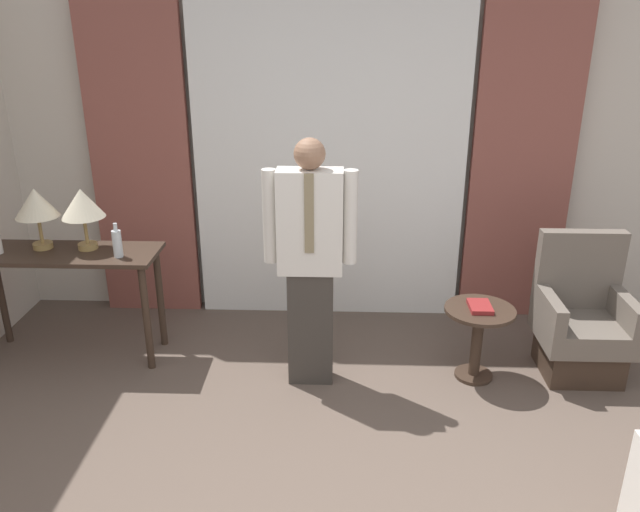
{
  "coord_description": "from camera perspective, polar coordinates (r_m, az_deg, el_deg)",
  "views": [
    {
      "loc": [
        0.1,
        -1.9,
        2.31
      ],
      "look_at": [
        -0.03,
        1.57,
        0.95
      ],
      "focal_mm": 35.0,
      "sensor_mm": 36.0,
      "label": 1
    }
  ],
  "objects": [
    {
      "name": "table_lamp_right",
      "position": [
        4.48,
        -20.92,
        4.36
      ],
      "size": [
        0.29,
        0.29,
        0.42
      ],
      "color": "#9E7F47",
      "rests_on": "desk"
    },
    {
      "name": "bottle_near_edge",
      "position": [
        4.32,
        -18.05,
        1.13
      ],
      "size": [
        0.06,
        0.06,
        0.23
      ],
      "color": "silver",
      "rests_on": "desk"
    },
    {
      "name": "curtain_sheer_center",
      "position": [
        4.78,
        0.88,
        9.08
      ],
      "size": [
        2.06,
        0.06,
        2.58
      ],
      "color": "white",
      "rests_on": "ground_plane"
    },
    {
      "name": "wall_back",
      "position": [
        4.89,
        0.91,
        10.09
      ],
      "size": [
        10.0,
        0.06,
        2.7
      ],
      "color": "beige",
      "rests_on": "ground_plane"
    },
    {
      "name": "side_table",
      "position": [
        4.27,
        14.24,
        -6.64
      ],
      "size": [
        0.46,
        0.46,
        0.51
      ],
      "color": "#38281E",
      "rests_on": "ground_plane"
    },
    {
      "name": "book",
      "position": [
        4.19,
        14.42,
        -4.5
      ],
      "size": [
        0.14,
        0.2,
        0.03
      ],
      "color": "maroon",
      "rests_on": "side_table"
    },
    {
      "name": "desk",
      "position": [
        4.63,
        -22.27,
        -1.19
      ],
      "size": [
        1.3,
        0.45,
        0.79
      ],
      "color": "#38281E",
      "rests_on": "ground_plane"
    },
    {
      "name": "table_lamp_left",
      "position": [
        4.61,
        -24.54,
        4.29
      ],
      "size": [
        0.29,
        0.29,
        0.42
      ],
      "color": "#9E7F47",
      "rests_on": "desk"
    },
    {
      "name": "curtain_drape_right",
      "position": [
        4.96,
        18.06,
        8.51
      ],
      "size": [
        0.76,
        0.06,
        2.58
      ],
      "color": "brown",
      "rests_on": "ground_plane"
    },
    {
      "name": "curtain_drape_left",
      "position": [
        5.02,
        -16.12,
        8.86
      ],
      "size": [
        0.76,
        0.06,
        2.58
      ],
      "color": "brown",
      "rests_on": "ground_plane"
    },
    {
      "name": "person",
      "position": [
        3.89,
        -0.9,
        0.01
      ],
      "size": [
        0.58,
        0.2,
        1.63
      ],
      "color": "#38332D",
      "rests_on": "ground_plane"
    },
    {
      "name": "armchair",
      "position": [
        4.58,
        22.71,
        -5.82
      ],
      "size": [
        0.57,
        0.54,
        0.95
      ],
      "color": "#38281E",
      "rests_on": "ground_plane"
    }
  ]
}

